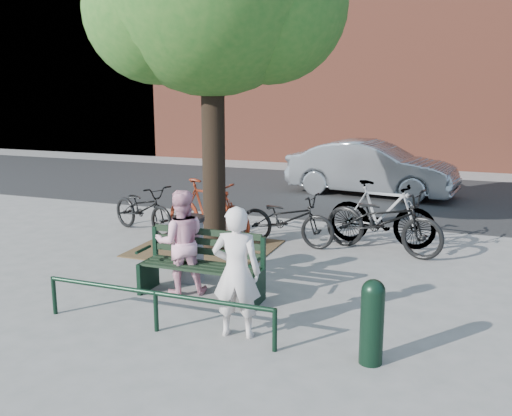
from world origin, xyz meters
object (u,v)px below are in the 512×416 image
at_px(person_right, 181,242).
at_px(litter_bin, 189,248).
at_px(bicycle_c, 286,219).
at_px(bollard, 372,319).
at_px(person_left, 237,272).
at_px(parked_car, 371,168).
at_px(park_bench, 203,263).

relative_size(person_right, litter_bin, 1.51).
relative_size(litter_bin, bicycle_c, 0.53).
distance_m(person_right, litter_bin, 0.60).
bearing_deg(bollard, person_left, 175.32).
xyz_separation_m(litter_bin, bicycle_c, (0.77, 2.38, -0.01)).
bearing_deg(person_right, litter_bin, -101.63).
bearing_deg(parked_car, person_right, 178.40).
distance_m(litter_bin, bicycle_c, 2.50).
bearing_deg(litter_bin, person_left, -47.58).
distance_m(park_bench, litter_bin, 0.71).
distance_m(bollard, parked_car, 9.71).
height_order(park_bench, parked_car, parked_car).
bearing_deg(litter_bin, park_bench, -47.21).
xyz_separation_m(bollard, bicycle_c, (-2.25, 4.08, -0.01)).
bearing_deg(bollard, litter_bin, 150.69).
distance_m(park_bench, person_left, 1.45).
bearing_deg(person_left, bollard, 164.57).
relative_size(person_left, bicycle_c, 0.84).
distance_m(person_left, bollard, 1.62).
height_order(litter_bin, parked_car, parked_car).
height_order(park_bench, person_right, person_right).
distance_m(bollard, bicycle_c, 4.66).
xyz_separation_m(person_left, litter_bin, (-1.43, 1.57, -0.28)).
distance_m(bicycle_c, parked_car, 5.53).
relative_size(bollard, litter_bin, 0.94).
xyz_separation_m(park_bench, bollard, (2.54, -1.18, 0.02)).
xyz_separation_m(person_right, litter_bin, (-0.15, 0.53, -0.24)).
bearing_deg(bicycle_c, park_bench, -179.99).
bearing_deg(person_left, park_bench, -58.52).
xyz_separation_m(person_left, bicycle_c, (-0.66, 3.95, -0.29)).
height_order(park_bench, bollard, park_bench).
bearing_deg(parked_car, bicycle_c, -179.63).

